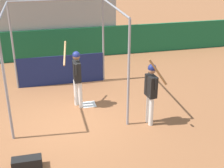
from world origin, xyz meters
The scene contains 8 objects.
ground_plane centered at (0.00, 0.00, 0.00)m, with size 60.00×60.00×0.00m, color #935B38.
outfield_wall centered at (0.00, 5.94, 0.71)m, with size 24.00×0.12×1.41m.
bleacher_section centered at (0.00, 7.60, 1.54)m, with size 5.95×3.20×3.09m.
batting_cage centered at (0.09, 2.21, 1.36)m, with size 3.34×3.51×3.19m.
home_plate centered at (0.81, 0.99, 0.01)m, with size 0.44×0.44×0.02m.
player_batter centered at (0.45, 1.00, 1.17)m, with size 0.55×0.94×2.07m.
player_waiting centered at (2.37, -0.61, 1.16)m, with size 0.53×0.70×2.14m.
equipment_bag centered at (-1.15, -1.87, 0.14)m, with size 0.70×0.28×0.28m.
Camera 1 is at (-0.56, -8.18, 4.86)m, focal length 50.00 mm.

